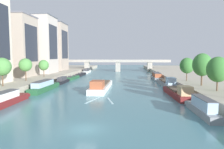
# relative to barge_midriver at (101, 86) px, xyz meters

# --- Properties ---
(ground_plane) EXTENTS (400.00, 400.00, 0.00)m
(ground_plane) POSITION_rel_barge_midriver_xyz_m (1.79, -29.84, -0.97)
(ground_plane) COLOR teal
(quay_left) EXTENTS (36.00, 170.00, 1.99)m
(quay_left) POSITION_rel_barge_midriver_xyz_m (-35.03, 25.16, 0.02)
(quay_left) COLOR #B2A893
(quay_left) RESTS_ON ground
(quay_right) EXTENTS (36.00, 170.00, 1.99)m
(quay_right) POSITION_rel_barge_midriver_xyz_m (38.61, 25.16, 0.02)
(quay_right) COLOR #B2A893
(quay_right) RESTS_ON ground
(barge_midriver) EXTENTS (4.52, 21.16, 3.13)m
(barge_midriver) POSITION_rel_barge_midriver_xyz_m (0.00, 0.00, 0.00)
(barge_midriver) COLOR silver
(barge_midriver) RESTS_ON ground
(wake_behind_barge) EXTENTS (5.60, 5.95, 0.03)m
(wake_behind_barge) POSITION_rel_barge_midriver_xyz_m (1.71, -13.68, -0.96)
(wake_behind_barge) COLOR silver
(wake_behind_barge) RESTS_ON ground
(moored_boat_left_upstream) EXTENTS (2.48, 14.65, 2.55)m
(moored_boat_left_upstream) POSITION_rel_barge_midriver_xyz_m (-15.14, -19.61, 0.09)
(moored_boat_left_upstream) COLOR maroon
(moored_boat_left_upstream) RESTS_ON ground
(moored_boat_left_end) EXTENTS (2.89, 15.01, 2.70)m
(moored_boat_left_end) POSITION_rel_barge_midriver_xyz_m (-14.64, -2.81, 0.16)
(moored_boat_left_end) COLOR #235633
(moored_boat_left_end) RESTS_ON ground
(moored_boat_left_near) EXTENTS (1.96, 10.01, 2.19)m
(moored_boat_left_near) POSITION_rel_barge_midriver_xyz_m (-14.51, 12.02, -0.06)
(moored_boat_left_near) COLOR black
(moored_boat_left_near) RESTS_ON ground
(moored_boat_left_second) EXTENTS (2.79, 13.03, 2.10)m
(moored_boat_left_second) POSITION_rel_barge_midriver_xyz_m (-14.70, 25.16, -0.45)
(moored_boat_left_second) COLOR #235633
(moored_boat_left_second) RESTS_ON ground
(moored_boat_left_downstream) EXTENTS (2.60, 12.76, 2.10)m
(moored_boat_left_downstream) POSITION_rel_barge_midriver_xyz_m (-14.75, 40.64, -0.45)
(moored_boat_left_downstream) COLOR black
(moored_boat_left_downstream) RESTS_ON ground
(moored_boat_left_gap_after) EXTENTS (3.00, 15.44, 2.39)m
(moored_boat_left_gap_after) POSITION_rel_barge_midriver_xyz_m (-15.10, 56.43, 0.03)
(moored_boat_left_gap_after) COLOR silver
(moored_boat_left_gap_after) RESTS_ON ground
(moored_boat_right_midway) EXTENTS (1.92, 10.99, 2.74)m
(moored_boat_right_midway) POSITION_rel_barge_midriver_xyz_m (18.22, -22.55, 0.16)
(moored_boat_right_midway) COLOR gray
(moored_boat_right_midway) RESTS_ON ground
(moored_boat_right_gap_after) EXTENTS (3.76, 15.56, 3.04)m
(moored_boat_right_gap_after) POSITION_rel_barge_midriver_xyz_m (18.17, -8.77, -0.04)
(moored_boat_right_gap_after) COLOR maroon
(moored_boat_right_gap_after) RESTS_ON ground
(moored_boat_right_far) EXTENTS (3.46, 17.01, 3.10)m
(moored_boat_right_far) POSITION_rel_barge_midriver_xyz_m (18.96, 7.89, -0.03)
(moored_boat_right_far) COLOR gray
(moored_boat_right_far) RESTS_ON ground
(moored_boat_right_end) EXTENTS (3.25, 15.84, 2.68)m
(moored_boat_right_end) POSITION_rel_barge_midriver_xyz_m (18.64, 26.74, 0.15)
(moored_boat_right_end) COLOR gray
(moored_boat_right_end) RESTS_ON ground
(tree_left_nearest) EXTENTS (4.14, 4.14, 6.61)m
(tree_left_nearest) POSITION_rel_barge_midriver_xyz_m (-21.89, -9.02, 5.54)
(tree_left_nearest) COLOR brown
(tree_left_nearest) RESTS_ON quay_left
(tree_left_distant) EXTENTS (3.61, 3.61, 6.38)m
(tree_left_distant) POSITION_rel_barge_midriver_xyz_m (-21.88, 1.80, 5.52)
(tree_left_distant) COLOR brown
(tree_left_distant) RESTS_ON quay_left
(tree_left_far) EXTENTS (3.41, 3.41, 5.78)m
(tree_left_far) POSITION_rel_barge_midriver_xyz_m (-21.65, 13.85, 4.96)
(tree_left_far) COLOR brown
(tree_left_far) RESTS_ON quay_left
(tree_right_midway) EXTENTS (4.30, 4.30, 6.85)m
(tree_right_midway) POSITION_rel_barge_midriver_xyz_m (24.77, -12.41, 5.33)
(tree_right_midway) COLOR brown
(tree_right_midway) RESTS_ON quay_right
(tree_right_far) EXTENTS (4.43, 4.43, 7.64)m
(tree_right_far) POSITION_rel_barge_midriver_xyz_m (24.56, -4.67, 5.96)
(tree_right_far) COLOR brown
(tree_right_far) RESTS_ON quay_right
(tree_right_second) EXTENTS (3.97, 3.97, 6.56)m
(tree_right_second) POSITION_rel_barge_midriver_xyz_m (23.81, 4.60, 5.35)
(tree_right_second) COLOR brown
(tree_right_second) RESTS_ON quay_right
(building_left_tall) EXTENTS (11.47, 11.55, 21.16)m
(building_left_tall) POSITION_rel_barge_midriver_xyz_m (-31.40, 14.27, 11.61)
(building_left_tall) COLOR #A89989
(building_left_tall) RESTS_ON quay_left
(building_left_far_end) EXTENTS (15.79, 11.75, 23.88)m
(building_left_far_end) POSITION_rel_barge_midriver_xyz_m (-31.40, 29.46, 12.97)
(building_left_far_end) COLOR #BCB2A8
(building_left_far_end) RESTS_ON quay_left
(building_left_middle) EXTENTS (13.23, 12.83, 24.21)m
(building_left_middle) POSITION_rel_barge_midriver_xyz_m (-31.40, 49.28, 13.14)
(building_left_middle) COLOR #A89989
(building_left_middle) RESTS_ON quay_left
(bridge_far) EXTENTS (61.64, 4.40, 7.11)m
(bridge_far) POSITION_rel_barge_midriver_xyz_m (1.79, 67.51, 3.56)
(bridge_far) COLOR #9E998E
(bridge_far) RESTS_ON ground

